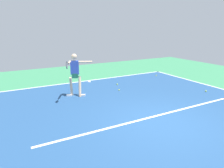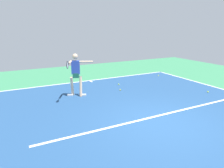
% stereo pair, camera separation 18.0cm
% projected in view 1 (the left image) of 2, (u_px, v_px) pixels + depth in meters
% --- Properties ---
extents(ground_plane, '(22.05, 22.05, 0.00)m').
position_uv_depth(ground_plane, '(162.00, 122.00, 6.61)').
color(ground_plane, '#388456').
extents(court_surface, '(10.28, 12.22, 0.00)m').
position_uv_depth(court_surface, '(162.00, 122.00, 6.61)').
color(court_surface, navy).
rests_on(court_surface, ground_plane).
extents(court_line_baseline_near, '(10.28, 0.10, 0.01)m').
position_uv_depth(court_line_baseline_near, '(88.00, 81.00, 11.73)').
color(court_line_baseline_near, white).
rests_on(court_line_baseline_near, ground_plane).
extents(court_line_service, '(7.71, 0.10, 0.01)m').
position_uv_depth(court_line_service, '(152.00, 117.00, 7.00)').
color(court_line_service, white).
rests_on(court_line_service, ground_plane).
extents(court_line_centre_mark, '(0.10, 0.30, 0.01)m').
position_uv_depth(court_line_centre_mark, '(89.00, 81.00, 11.56)').
color(court_line_centre_mark, white).
rests_on(court_line_centre_mark, ground_plane).
extents(tennis_player, '(1.32, 1.14, 1.86)m').
position_uv_depth(tennis_player, '(75.00, 72.00, 8.81)').
color(tennis_player, beige).
rests_on(tennis_player, ground_plane).
extents(tennis_ball_near_service_line, '(0.07, 0.07, 0.07)m').
position_uv_depth(tennis_ball_near_service_line, '(206.00, 91.00, 9.71)').
color(tennis_ball_near_service_line, '#CCE033').
rests_on(tennis_ball_near_service_line, ground_plane).
extents(tennis_ball_centre_court, '(0.07, 0.07, 0.07)m').
position_uv_depth(tennis_ball_centre_court, '(156.00, 75.00, 12.85)').
color(tennis_ball_centre_court, yellow).
rests_on(tennis_ball_centre_court, ground_plane).
extents(tennis_ball_near_player, '(0.07, 0.07, 0.07)m').
position_uv_depth(tennis_ball_near_player, '(119.00, 90.00, 9.90)').
color(tennis_ball_near_player, yellow).
rests_on(tennis_ball_near_player, ground_plane).
extents(tennis_ball_by_sideline, '(0.07, 0.07, 0.07)m').
position_uv_depth(tennis_ball_by_sideline, '(117.00, 84.00, 10.87)').
color(tennis_ball_by_sideline, '#C6E53D').
rests_on(tennis_ball_by_sideline, ground_plane).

